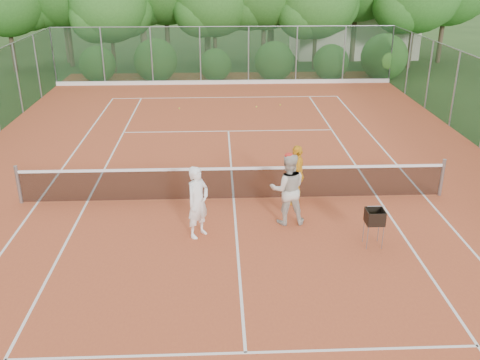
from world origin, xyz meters
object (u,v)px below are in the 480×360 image
player_white (198,202)px  ball_hopper (375,217)px  player_center_grp (288,189)px  player_yellow (297,174)px

player_white → ball_hopper: bearing=-58.0°
player_white → ball_hopper: player_white is taller
player_center_grp → ball_hopper: bearing=-34.0°
player_white → player_center_grp: 2.33m
player_center_grp → player_yellow: bearing=71.6°
player_white → player_yellow: player_white is taller
player_yellow → ball_hopper: size_ratio=1.82×
player_white → player_center_grp: size_ratio=0.95×
player_yellow → player_center_grp: bearing=-12.9°
player_white → player_yellow: size_ratio=1.07×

